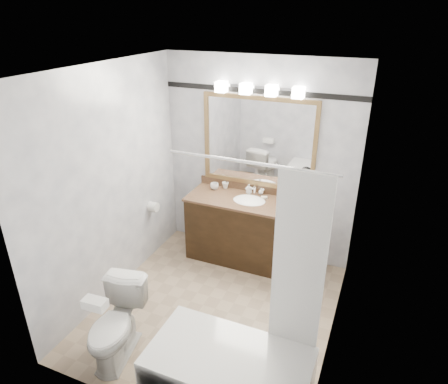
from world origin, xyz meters
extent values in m
cube|color=tan|center=(0.00, 0.00, -0.01)|extent=(2.40, 2.60, 0.01)
cube|color=white|center=(0.00, 0.00, 2.50)|extent=(2.40, 2.60, 0.01)
cube|color=silver|center=(0.00, 1.30, 1.25)|extent=(2.40, 0.01, 2.50)
cube|color=silver|center=(0.00, -1.30, 1.25)|extent=(2.40, 0.01, 2.50)
cube|color=silver|center=(-1.20, 0.00, 1.25)|extent=(0.01, 2.60, 2.50)
cube|color=silver|center=(1.20, 0.00, 1.25)|extent=(0.01, 2.60, 2.50)
cube|color=black|center=(0.00, 1.01, 0.41)|extent=(1.50, 0.55, 0.82)
cube|color=brown|center=(0.00, 1.01, 0.83)|extent=(1.53, 0.58, 0.03)
cube|color=brown|center=(0.00, 1.29, 0.90)|extent=(1.53, 0.03, 0.10)
ellipsoid|color=white|center=(0.00, 1.01, 0.82)|extent=(0.44, 0.34, 0.14)
cube|color=olive|center=(0.00, 1.28, 2.02)|extent=(1.40, 0.04, 0.05)
cube|color=olive|center=(0.00, 1.28, 0.97)|extent=(1.40, 0.04, 0.05)
cube|color=olive|center=(-0.68, 1.28, 1.50)|extent=(0.05, 0.04, 1.00)
cube|color=olive|center=(0.68, 1.28, 1.50)|extent=(0.05, 0.04, 1.00)
cube|color=white|center=(0.00, 1.29, 1.50)|extent=(1.30, 0.01, 1.00)
cube|color=silver|center=(0.00, 1.27, 2.15)|extent=(0.90, 0.05, 0.03)
cube|color=white|center=(-0.45, 1.22, 2.13)|extent=(0.12, 0.12, 0.12)
cube|color=white|center=(-0.15, 1.22, 2.13)|extent=(0.12, 0.12, 0.12)
cube|color=white|center=(0.15, 1.22, 2.13)|extent=(0.12, 0.12, 0.12)
cube|color=white|center=(0.45, 1.22, 2.13)|extent=(0.12, 0.12, 0.12)
cube|color=black|center=(0.00, 1.29, 2.10)|extent=(2.40, 0.01, 0.06)
cube|color=white|center=(0.53, -0.92, 0.23)|extent=(1.30, 0.72, 0.45)
cylinder|color=silver|center=(0.53, -0.54, 1.95)|extent=(1.30, 0.02, 0.02)
cube|color=white|center=(0.95, -0.55, 1.18)|extent=(0.40, 0.04, 1.55)
cylinder|color=white|center=(-1.14, 0.66, 0.70)|extent=(0.11, 0.12, 0.12)
imported|color=white|center=(-0.57, -0.92, 0.36)|extent=(0.53, 0.77, 0.72)
cube|color=white|center=(-0.57, -1.12, 0.76)|extent=(0.21, 0.12, 0.08)
cylinder|color=black|center=(0.55, 0.97, 0.86)|extent=(0.17, 0.17, 0.02)
cylinder|color=black|center=(0.56, 1.03, 0.98)|extent=(0.14, 0.14, 0.25)
sphere|color=black|center=(0.56, 1.03, 1.11)|extent=(0.15, 0.15, 0.15)
cube|color=black|center=(0.55, 0.95, 1.06)|extent=(0.10, 0.10, 0.05)
cylinder|color=silver|center=(0.55, 0.95, 0.89)|extent=(0.06, 0.06, 0.06)
imported|color=white|center=(-0.52, 1.15, 0.89)|extent=(0.12, 0.12, 0.08)
imported|color=white|center=(-0.40, 1.23, 0.89)|extent=(0.09, 0.09, 0.08)
imported|color=white|center=(-0.07, 1.21, 0.91)|extent=(0.07, 0.07, 0.12)
imported|color=white|center=(0.08, 1.23, 0.89)|extent=(0.08, 0.08, 0.08)
cube|color=beige|center=(0.15, 1.13, 0.86)|extent=(0.09, 0.07, 0.02)
camera|label=1|loc=(1.40, -3.08, 2.96)|focal=32.00mm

